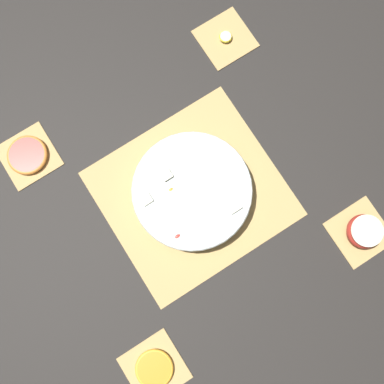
% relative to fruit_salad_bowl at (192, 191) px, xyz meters
% --- Properties ---
extents(ground_plane, '(6.00, 6.00, 0.00)m').
position_rel_fruit_salad_bowl_xyz_m(ground_plane, '(-0.00, -0.00, -0.04)').
color(ground_plane, black).
extents(bamboo_mat_center, '(0.41, 0.38, 0.01)m').
position_rel_fruit_salad_bowl_xyz_m(bamboo_mat_center, '(-0.00, -0.00, -0.03)').
color(bamboo_mat_center, tan).
rests_on(bamboo_mat_center, ground_plane).
extents(coaster_mat_near_left, '(0.13, 0.13, 0.01)m').
position_rel_fruit_salad_bowl_xyz_m(coaster_mat_near_left, '(-0.29, -0.29, -0.03)').
color(coaster_mat_near_left, tan).
rests_on(coaster_mat_near_left, ground_plane).
extents(coaster_mat_near_right, '(0.13, 0.13, 0.01)m').
position_rel_fruit_salad_bowl_xyz_m(coaster_mat_near_right, '(0.29, -0.29, -0.03)').
color(coaster_mat_near_right, tan).
rests_on(coaster_mat_near_right, ground_plane).
extents(coaster_mat_far_left, '(0.13, 0.13, 0.01)m').
position_rel_fruit_salad_bowl_xyz_m(coaster_mat_far_left, '(-0.29, 0.29, -0.03)').
color(coaster_mat_far_left, tan).
rests_on(coaster_mat_far_left, ground_plane).
extents(coaster_mat_far_right, '(0.13, 0.13, 0.01)m').
position_rel_fruit_salad_bowl_xyz_m(coaster_mat_far_right, '(0.29, 0.29, -0.03)').
color(coaster_mat_far_right, tan).
rests_on(coaster_mat_far_right, ground_plane).
extents(fruit_salad_bowl, '(0.28, 0.28, 0.06)m').
position_rel_fruit_salad_bowl_xyz_m(fruit_salad_bowl, '(0.00, 0.00, 0.00)').
color(fruit_salad_bowl, silver).
rests_on(fruit_salad_bowl, bamboo_mat_center).
extents(apple_half, '(0.08, 0.08, 0.04)m').
position_rel_fruit_salad_bowl_xyz_m(apple_half, '(-0.29, 0.29, -0.01)').
color(apple_half, '#B72D23').
rests_on(apple_half, coaster_mat_far_left).
extents(orange_slice_whole, '(0.09, 0.09, 0.01)m').
position_rel_fruit_salad_bowl_xyz_m(orange_slice_whole, '(0.29, 0.29, -0.03)').
color(orange_slice_whole, orange).
rests_on(orange_slice_whole, coaster_mat_far_right).
extents(banana_coin_single, '(0.03, 0.03, 0.01)m').
position_rel_fruit_salad_bowl_xyz_m(banana_coin_single, '(-0.29, -0.29, -0.03)').
color(banana_coin_single, beige).
rests_on(banana_coin_single, coaster_mat_near_left).
extents(grapefruit_slice, '(0.10, 0.10, 0.01)m').
position_rel_fruit_salad_bowl_xyz_m(grapefruit_slice, '(0.29, -0.29, -0.02)').
color(grapefruit_slice, red).
rests_on(grapefruit_slice, coaster_mat_near_right).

